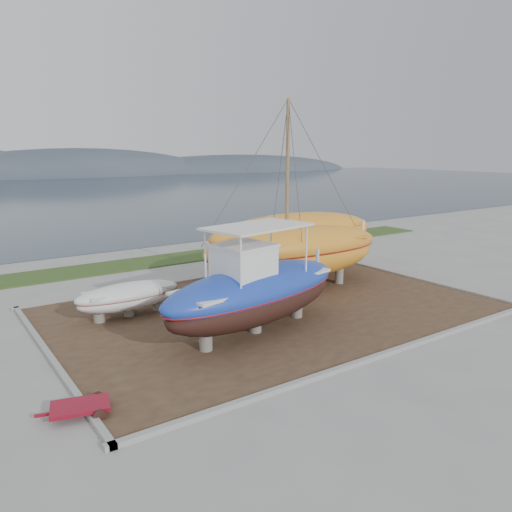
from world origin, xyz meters
TOP-DOWN VIEW (x-y plane):
  - ground at (0.00, 0.00)m, footprint 140.00×140.00m
  - dirt_patch at (0.00, 4.00)m, footprint 18.00×12.00m
  - curb_frame at (0.00, 4.00)m, footprint 18.60×12.60m
  - grass_strip at (0.00, 15.50)m, footprint 44.00×3.00m
  - sea at (0.00, 70.00)m, footprint 260.00×100.00m
  - blue_caique at (-2.23, 2.06)m, footprint 8.66×4.14m
  - white_dinghy at (-5.41, 6.55)m, footprint 4.48×1.87m
  - orange_sailboat at (2.45, 5.57)m, footprint 9.71×3.54m
  - orange_bare_hull at (4.10, 7.58)m, footprint 10.25×3.31m
  - red_trailer at (-9.28, -0.19)m, footprint 2.40×1.62m

SIDE VIEW (x-z plane):
  - ground at x=0.00m, z-range 0.00..0.00m
  - sea at x=0.00m, z-range -0.02..0.02m
  - dirt_patch at x=0.00m, z-range 0.00..0.06m
  - grass_strip at x=0.00m, z-range 0.00..0.08m
  - curb_frame at x=0.00m, z-range 0.00..0.15m
  - red_trailer at x=-9.28m, z-range 0.00..0.31m
  - white_dinghy at x=-5.41m, z-range 0.06..1.38m
  - orange_bare_hull at x=4.10m, z-range 0.06..3.40m
  - blue_caique at x=-2.23m, z-range 0.06..4.07m
  - orange_sailboat at x=2.45m, z-range 0.06..8.93m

